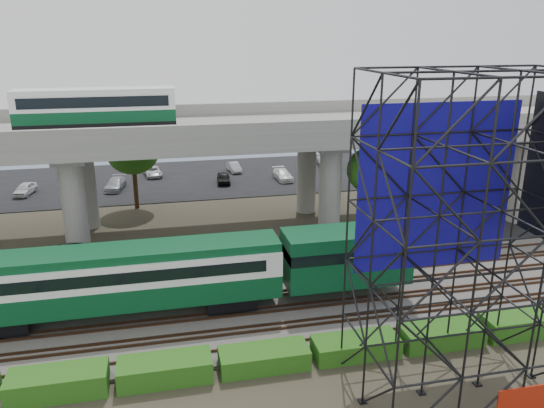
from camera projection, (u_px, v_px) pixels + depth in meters
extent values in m
plane|color=#474233|center=(233.00, 326.00, 31.19)|extent=(140.00, 140.00, 0.00)
cube|color=slate|center=(228.00, 308.00, 33.02)|extent=(90.00, 12.00, 0.20)
cube|color=black|center=(213.00, 256.00, 40.94)|extent=(90.00, 5.00, 0.08)
cube|color=black|center=(191.00, 178.00, 62.78)|extent=(90.00, 18.00, 0.08)
cube|color=slate|center=(181.00, 143.00, 83.24)|extent=(140.00, 40.00, 0.03)
cube|color=#472D1E|center=(240.00, 347.00, 28.57)|extent=(90.00, 0.08, 0.16)
cube|color=#472D1E|center=(236.00, 333.00, 29.91)|extent=(90.00, 0.08, 0.16)
cube|color=#472D1E|center=(235.00, 328.00, 30.43)|extent=(90.00, 0.08, 0.16)
cube|color=#472D1E|center=(231.00, 316.00, 31.77)|extent=(90.00, 0.08, 0.16)
cube|color=#472D1E|center=(230.00, 311.00, 32.29)|extent=(90.00, 0.08, 0.16)
cube|color=#472D1E|center=(227.00, 300.00, 33.63)|extent=(90.00, 0.08, 0.16)
cube|color=#472D1E|center=(225.00, 296.00, 34.15)|extent=(90.00, 0.08, 0.16)
cube|color=#472D1E|center=(223.00, 286.00, 35.49)|extent=(90.00, 0.08, 0.16)
cube|color=#472D1E|center=(221.00, 283.00, 36.01)|extent=(90.00, 0.08, 0.16)
cube|color=#472D1E|center=(219.00, 274.00, 37.35)|extent=(90.00, 0.08, 0.16)
cube|color=black|center=(4.00, 321.00, 30.17)|extent=(3.00, 2.20, 0.90)
cube|color=black|center=(230.00, 298.00, 32.82)|extent=(3.00, 2.20, 0.90)
cube|color=#0A4724|center=(120.00, 292.00, 31.14)|extent=(19.00, 3.00, 1.40)
cube|color=white|center=(118.00, 269.00, 30.70)|extent=(19.00, 3.00, 1.50)
cube|color=#0A4724|center=(116.00, 253.00, 30.39)|extent=(19.00, 2.60, 0.50)
cube|color=black|center=(135.00, 267.00, 30.89)|extent=(15.00, 3.06, 0.70)
cube|color=#0A4724|center=(346.00, 256.00, 33.70)|extent=(8.00, 3.00, 3.40)
cube|color=#9E9B93|center=(202.00, 134.00, 43.42)|extent=(80.00, 12.00, 1.20)
cube|color=#9E9B93|center=(209.00, 132.00, 37.72)|extent=(80.00, 0.50, 1.10)
cube|color=#9E9B93|center=(196.00, 110.00, 48.41)|extent=(80.00, 0.50, 1.10)
cylinder|color=#9E9B93|center=(75.00, 208.00, 39.54)|extent=(1.80, 1.80, 8.00)
cylinder|color=#9E9B93|center=(85.00, 183.00, 46.04)|extent=(1.80, 1.80, 8.00)
cube|color=#9E9B93|center=(75.00, 150.00, 41.65)|extent=(2.40, 9.00, 0.60)
cylinder|color=#9E9B93|center=(330.00, 192.00, 43.62)|extent=(1.80, 1.80, 8.00)
cylinder|color=#9E9B93|center=(307.00, 171.00, 50.13)|extent=(1.80, 1.80, 8.00)
cube|color=#9E9B93|center=(319.00, 139.00, 45.74)|extent=(2.40, 9.00, 0.60)
cylinder|color=#9E9B93|center=(522.00, 179.00, 47.29)|extent=(1.80, 1.80, 8.00)
cylinder|color=#9E9B93|center=(477.00, 162.00, 53.80)|extent=(1.80, 1.80, 8.00)
cube|color=#9E9B93|center=(503.00, 132.00, 49.41)|extent=(2.40, 9.00, 0.60)
cube|color=black|center=(98.00, 126.00, 41.48)|extent=(12.00, 2.50, 0.70)
cube|color=#0A4724|center=(97.00, 115.00, 41.23)|extent=(12.00, 2.50, 0.90)
cube|color=white|center=(96.00, 101.00, 40.90)|extent=(12.00, 2.50, 1.30)
cube|color=black|center=(96.00, 100.00, 40.88)|extent=(11.00, 2.56, 0.80)
cube|color=white|center=(95.00, 90.00, 40.65)|extent=(12.00, 2.40, 0.30)
cube|color=#120C89|center=(436.00, 188.00, 25.66)|extent=(8.10, 0.08, 8.25)
cube|color=#AB1F0C|center=(522.00, 403.00, 22.75)|extent=(2.40, 0.08, 1.60)
cube|color=black|center=(450.00, 388.00, 25.66)|extent=(9.36, 6.36, 0.08)
cube|color=#205212|center=(58.00, 383.00, 25.17)|extent=(4.60, 1.80, 1.20)
cube|color=#205212|center=(165.00, 370.00, 26.20)|extent=(4.60, 1.80, 1.15)
cube|color=#205212|center=(264.00, 358.00, 27.24)|extent=(4.60, 1.80, 1.03)
cube|color=#205212|center=(356.00, 346.00, 28.26)|extent=(4.60, 1.80, 1.01)
cube|color=#205212|center=(441.00, 335.00, 29.26)|extent=(4.60, 1.80, 1.12)
cube|color=#205212|center=(521.00, 324.00, 30.27)|extent=(4.60, 1.80, 1.20)
cylinder|color=#382314|center=(374.00, 207.00, 44.93)|extent=(0.44, 0.44, 4.80)
ellipsoid|color=#205212|center=(377.00, 170.00, 43.95)|extent=(4.94, 4.94, 4.18)
cylinder|color=#382314|center=(135.00, 185.00, 51.53)|extent=(0.44, 0.44, 4.80)
ellipsoid|color=#205212|center=(133.00, 152.00, 50.55)|extent=(4.94, 4.94, 4.18)
imported|color=black|center=(79.00, 255.00, 39.04)|extent=(5.84, 3.19, 1.55)
imported|color=silver|center=(25.00, 189.00, 56.18)|extent=(2.16, 3.87, 1.24)
imported|color=#919497|center=(78.00, 175.00, 61.82)|extent=(1.75, 3.51, 1.11)
imported|color=#999CA0|center=(115.00, 184.00, 58.07)|extent=(2.43, 4.47, 1.23)
imported|color=silver|center=(153.00, 171.00, 63.56)|extent=(2.37, 4.19, 1.10)
imported|color=black|center=(223.00, 178.00, 60.50)|extent=(1.76, 3.73, 1.23)
imported|color=#A0A4A8|center=(234.00, 167.00, 65.57)|extent=(1.61, 3.51, 1.12)
imported|color=silver|center=(283.00, 175.00, 61.93)|extent=(1.89, 4.22, 1.20)
imported|color=#B9BDC1|center=(327.00, 162.00, 67.99)|extent=(3.00, 5.05, 1.32)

